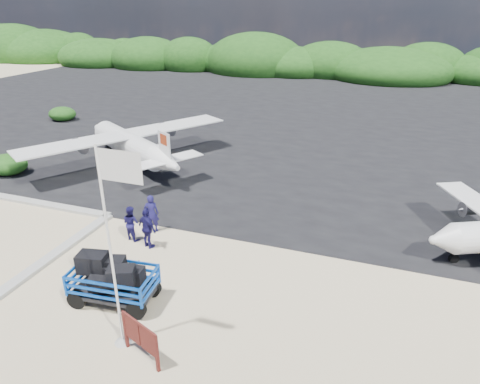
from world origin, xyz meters
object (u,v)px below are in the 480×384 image
object	(u,v)px
signboard	(143,358)
crew_a	(152,213)
crew_b	(131,223)
baggage_cart	(116,301)
crew_c	(147,228)
aircraft_small	(225,102)
flagpole	(123,342)

from	to	relation	value
signboard	crew_a	distance (m)	8.06
crew_a	crew_b	distance (m)	1.10
baggage_cart	crew_c	size ratio (longest dim) A/B	1.70
crew_b	signboard	bearing A→B (deg)	138.42
signboard	crew_c	world-z (taller)	crew_c
aircraft_small	crew_b	bearing A→B (deg)	77.10
baggage_cart	crew_c	world-z (taller)	crew_c
flagpole	crew_a	world-z (taller)	flagpole
crew_b	crew_c	xyz separation A→B (m)	(1.07, -0.38, 0.12)
flagpole	crew_c	xyz separation A→B (m)	(-2.22, 5.34, 0.94)
signboard	aircraft_small	xyz separation A→B (m)	(-10.95, 34.73, 0.00)
crew_b	crew_c	bearing A→B (deg)	174.35
crew_b	aircraft_small	size ratio (longest dim) A/B	0.23
signboard	crew_b	xyz separation A→B (m)	(-4.23, 6.10, 0.82)
baggage_cart	aircraft_small	size ratio (longest dim) A/B	0.44
crew_a	crew_b	bearing A→B (deg)	42.27
flagpole	crew_c	distance (m)	5.86
baggage_cart	aircraft_small	distance (m)	33.81
signboard	crew_c	xyz separation A→B (m)	(-3.16, 5.73, 0.94)
flagpole	crew_b	bearing A→B (deg)	119.94
crew_c	baggage_cart	bearing A→B (deg)	124.78
baggage_cart	aircraft_small	bearing A→B (deg)	99.14
baggage_cart	signboard	world-z (taller)	baggage_cart
flagpole	crew_b	distance (m)	6.65
baggage_cart	aircraft_small	xyz separation A→B (m)	(-8.61, 32.69, 0.00)
flagpole	crew_b	world-z (taller)	flagpole
crew_b	crew_c	world-z (taller)	crew_c
flagpole	crew_a	xyz separation A→B (m)	(-2.81, 6.70, 0.92)
baggage_cart	crew_a	distance (m)	5.31
signboard	crew_b	world-z (taller)	crew_b
flagpole	crew_c	size ratio (longest dim) A/B	3.52
signboard	baggage_cart	bearing A→B (deg)	160.01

